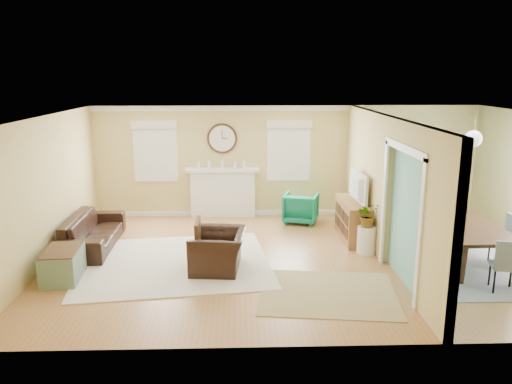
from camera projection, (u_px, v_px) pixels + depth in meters
floor at (300, 259)px, 9.13m from camera, size 9.00×9.00×0.00m
wall_back at (286, 161)px, 11.75m from camera, size 9.00×0.02×2.60m
wall_front at (332, 247)px, 5.92m from camera, size 9.00×0.02×2.60m
wall_left at (45, 192)px, 8.69m from camera, size 0.02×6.00×2.60m
ceiling at (303, 116)px, 8.53m from camera, size 9.00×6.00×0.02m
partition at (382, 183)px, 9.14m from camera, size 0.17×6.00×2.60m
fireplace at (223, 192)px, 11.75m from camera, size 1.70×0.30×1.17m
wall_clock at (222, 138)px, 11.54m from camera, size 0.70×0.07×0.70m
window_left at (155, 147)px, 11.53m from camera, size 1.05×0.13×1.42m
window_right at (289, 146)px, 11.62m from camera, size 1.05×0.13×1.42m
pendant at (473, 139)px, 8.72m from camera, size 0.30×0.30×0.55m
rug_cream at (175, 263)px, 8.93m from camera, size 3.66×3.28×0.02m
rug_jute at (328, 293)px, 7.71m from camera, size 2.28×1.95×0.01m
rug_grey at (465, 262)px, 8.95m from camera, size 2.55×3.19×0.01m
sofa at (93, 231)px, 9.71m from camera, size 0.91×2.19×0.63m
eames_chair at (219, 251)px, 8.58m from camera, size 1.00×1.12×0.68m
green_chair at (301, 208)px, 11.32m from camera, size 0.91×0.93×0.68m
trunk at (63, 265)px, 8.17m from camera, size 0.63×0.95×0.52m
credenza at (353, 220)px, 10.18m from camera, size 0.49×1.43×0.80m
tv at (354, 186)px, 10.02m from camera, size 0.20×1.05×0.60m
garden_stool at (366, 240)px, 9.38m from camera, size 0.35×0.35×0.52m
potted_plant at (368, 215)px, 9.27m from camera, size 0.51×0.47×0.47m
dining_table at (467, 244)px, 8.87m from camera, size 1.17×2.03×0.70m
dining_chair_n at (440, 218)px, 9.88m from camera, size 0.46×0.46×0.90m
dining_chair_s at (505, 260)px, 7.69m from camera, size 0.46×0.46×0.86m
dining_chair_w at (428, 237)px, 8.77m from camera, size 0.48×0.48×0.88m
dining_chair_e at (505, 236)px, 8.80m from camera, size 0.46×0.46×0.89m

